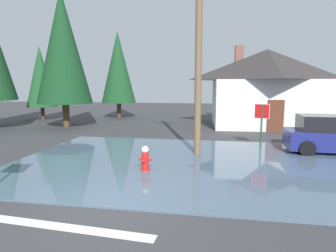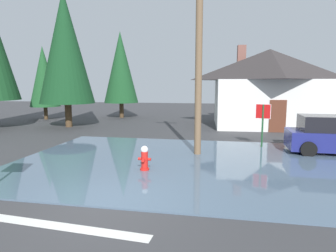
{
  "view_description": "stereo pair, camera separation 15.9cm",
  "coord_description": "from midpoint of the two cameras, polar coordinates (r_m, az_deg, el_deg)",
  "views": [
    {
      "loc": [
        2.57,
        -6.34,
        2.9
      ],
      "look_at": [
        0.71,
        4.56,
        1.33
      ],
      "focal_mm": 30.94,
      "sensor_mm": 36.0,
      "label": 1
    },
    {
      "loc": [
        2.73,
        -6.31,
        2.9
      ],
      "look_at": [
        0.71,
        4.56,
        1.33
      ],
      "focal_mm": 30.94,
      "sensor_mm": 36.0,
      "label": 2
    }
  ],
  "objects": [
    {
      "name": "ground_plane",
      "position": [
        7.47,
        -11.65,
        -15.38
      ],
      "size": [
        80.0,
        80.0,
        0.1
      ],
      "primitive_type": "cube",
      "color": "#38383A"
    },
    {
      "name": "flood_puddle",
      "position": [
        10.98,
        2.86,
        -7.13
      ],
      "size": [
        12.42,
        8.76,
        0.05
      ],
      "primitive_type": "cube",
      "color": "#4C6075",
      "rests_on": "ground"
    },
    {
      "name": "lane_stop_bar",
      "position": [
        6.79,
        -21.07,
        -17.77
      ],
      "size": [
        4.32,
        0.63,
        0.01
      ],
      "primitive_type": "cube",
      "rotation": [
        0.0,
        0.0,
        -0.08
      ],
      "color": "silver",
      "rests_on": "ground"
    },
    {
      "name": "fire_hydrant",
      "position": [
        9.86,
        -4.18,
        -6.47
      ],
      "size": [
        0.44,
        0.38,
        0.88
      ],
      "color": "red",
      "rests_on": "ground"
    },
    {
      "name": "utility_pole",
      "position": [
        11.98,
        6.5,
        15.04
      ],
      "size": [
        1.6,
        0.28,
        8.38
      ],
      "color": "brown",
      "rests_on": "ground"
    },
    {
      "name": "stop_sign_far",
      "position": [
        14.04,
        18.5,
        1.69
      ],
      "size": [
        0.65,
        0.22,
        2.04
      ],
      "color": "#1E4C28",
      "rests_on": "ground"
    },
    {
      "name": "house",
      "position": [
        21.87,
        19.37,
        7.35
      ],
      "size": [
        8.21,
        6.91,
        5.81
      ],
      "color": "silver",
      "rests_on": "ground"
    },
    {
      "name": "pine_tree_tall_left",
      "position": [
        26.19,
        -9.14,
        11.29
      ],
      "size": [
        3.0,
        3.0,
        7.51
      ],
      "color": "#4C3823",
      "rests_on": "ground"
    },
    {
      "name": "pine_tree_short_left",
      "position": [
        26.59,
        -23.13,
        8.93
      ],
      "size": [
        2.44,
        2.44,
        6.1
      ],
      "color": "#4C3823",
      "rests_on": "ground"
    },
    {
      "name": "pine_tree_far_center",
      "position": [
        21.34,
        -19.38,
        14.39
      ],
      "size": [
        3.68,
        3.68,
        9.2
      ],
      "color": "#4C3823",
      "rests_on": "ground"
    }
  ]
}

